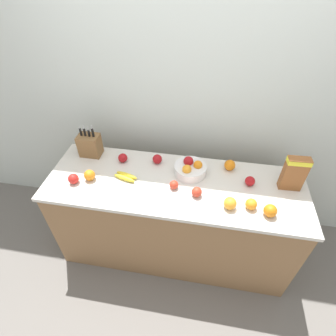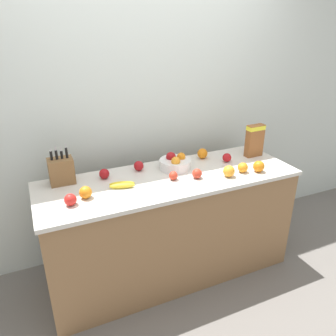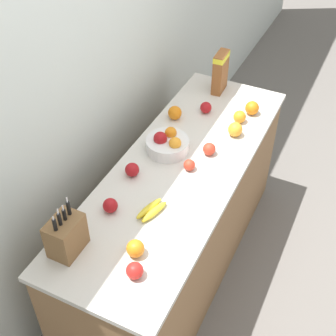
{
  "view_description": "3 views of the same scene",
  "coord_description": "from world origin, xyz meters",
  "px_view_note": "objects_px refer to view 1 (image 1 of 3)",
  "views": [
    {
      "loc": [
        0.19,
        -1.4,
        2.31
      ],
      "look_at": [
        -0.06,
        0.04,
        1.0
      ],
      "focal_mm": 28.0,
      "sensor_mm": 36.0,
      "label": 1
    },
    {
      "loc": [
        -0.93,
        -2.04,
        1.96
      ],
      "look_at": [
        -0.04,
        -0.04,
        0.99
      ],
      "focal_mm": 35.0,
      "sensor_mm": 36.0,
      "label": 2
    },
    {
      "loc": [
        -1.8,
        -0.8,
        2.63
      ],
      "look_at": [
        -0.08,
        0.04,
        0.93
      ],
      "focal_mm": 50.0,
      "sensor_mm": 36.0,
      "label": 3
    }
  ],
  "objects_px": {
    "apple_near_bananas": "(197,192)",
    "orange_mid_right": "(251,204)",
    "cereal_box": "(295,172)",
    "orange_front_right": "(230,203)",
    "apple_middle": "(250,181)",
    "fruit_bowl": "(190,169)",
    "orange_front_center": "(90,175)",
    "banana_bunch": "(126,176)",
    "apple_leftmost": "(174,185)",
    "knife_block": "(90,145)",
    "orange_front_left": "(270,211)",
    "apple_rear": "(73,179)",
    "orange_mid_left": "(230,165)",
    "apple_rightmost": "(123,158)",
    "apple_front": "(157,159)"
  },
  "relations": [
    {
      "from": "apple_front",
      "to": "orange_front_center",
      "type": "distance_m",
      "value": 0.55
    },
    {
      "from": "banana_bunch",
      "to": "apple_front",
      "type": "relative_size",
      "value": 2.48
    },
    {
      "from": "apple_middle",
      "to": "banana_bunch",
      "type": "bearing_deg",
      "value": -174.47
    },
    {
      "from": "apple_near_bananas",
      "to": "orange_mid_right",
      "type": "bearing_deg",
      "value": -7.82
    },
    {
      "from": "cereal_box",
      "to": "orange_mid_right",
      "type": "xyz_separation_m",
      "value": [
        -0.29,
        -0.25,
        -0.11
      ]
    },
    {
      "from": "apple_rightmost",
      "to": "apple_front",
      "type": "bearing_deg",
      "value": 6.51
    },
    {
      "from": "apple_near_bananas",
      "to": "apple_middle",
      "type": "bearing_deg",
      "value": 25.03
    },
    {
      "from": "apple_middle",
      "to": "apple_near_bananas",
      "type": "relative_size",
      "value": 1.0
    },
    {
      "from": "apple_rear",
      "to": "orange_mid_left",
      "type": "height_order",
      "value": "orange_mid_left"
    },
    {
      "from": "orange_mid_left",
      "to": "orange_front_right",
      "type": "xyz_separation_m",
      "value": [
        0.0,
        -0.4,
        0.0
      ]
    },
    {
      "from": "orange_mid_left",
      "to": "orange_front_left",
      "type": "xyz_separation_m",
      "value": [
        0.26,
        -0.42,
        0.0
      ]
    },
    {
      "from": "knife_block",
      "to": "orange_mid_left",
      "type": "bearing_deg",
      "value": 0.05
    },
    {
      "from": "orange_mid_left",
      "to": "orange_mid_right",
      "type": "xyz_separation_m",
      "value": [
        0.14,
        -0.38,
        -0.0
      ]
    },
    {
      "from": "cereal_box",
      "to": "apple_leftmost",
      "type": "relative_size",
      "value": 4.26
    },
    {
      "from": "apple_near_bananas",
      "to": "orange_mid_right",
      "type": "relative_size",
      "value": 0.94
    },
    {
      "from": "cereal_box",
      "to": "apple_front",
      "type": "height_order",
      "value": "cereal_box"
    },
    {
      "from": "apple_near_bananas",
      "to": "orange_front_left",
      "type": "height_order",
      "value": "orange_front_left"
    },
    {
      "from": "orange_mid_right",
      "to": "apple_rightmost",
      "type": "bearing_deg",
      "value": 161.94
    },
    {
      "from": "orange_front_center",
      "to": "orange_mid_right",
      "type": "bearing_deg",
      "value": -3.93
    },
    {
      "from": "knife_block",
      "to": "banana_bunch",
      "type": "distance_m",
      "value": 0.45
    },
    {
      "from": "apple_front",
      "to": "apple_middle",
      "type": "relative_size",
      "value": 1.05
    },
    {
      "from": "banana_bunch",
      "to": "apple_middle",
      "type": "xyz_separation_m",
      "value": [
        0.94,
        0.09,
        0.02
      ]
    },
    {
      "from": "fruit_bowl",
      "to": "apple_middle",
      "type": "xyz_separation_m",
      "value": [
        0.45,
        -0.05,
        -0.01
      ]
    },
    {
      "from": "apple_middle",
      "to": "orange_mid_right",
      "type": "distance_m",
      "value": 0.23
    },
    {
      "from": "apple_rightmost",
      "to": "apple_near_bananas",
      "type": "distance_m",
      "value": 0.69
    },
    {
      "from": "cereal_box",
      "to": "orange_front_center",
      "type": "height_order",
      "value": "cereal_box"
    },
    {
      "from": "banana_bunch",
      "to": "orange_mid_left",
      "type": "distance_m",
      "value": 0.83
    },
    {
      "from": "apple_near_bananas",
      "to": "orange_mid_left",
      "type": "relative_size",
      "value": 0.85
    },
    {
      "from": "banana_bunch",
      "to": "apple_leftmost",
      "type": "xyz_separation_m",
      "value": [
        0.38,
        -0.04,
        0.01
      ]
    },
    {
      "from": "orange_front_center",
      "to": "orange_front_left",
      "type": "distance_m",
      "value": 1.32
    },
    {
      "from": "banana_bunch",
      "to": "orange_mid_left",
      "type": "height_order",
      "value": "orange_mid_left"
    },
    {
      "from": "orange_front_right",
      "to": "orange_mid_right",
      "type": "height_order",
      "value": "orange_front_right"
    },
    {
      "from": "apple_rightmost",
      "to": "orange_mid_right",
      "type": "relative_size",
      "value": 0.96
    },
    {
      "from": "banana_bunch",
      "to": "apple_leftmost",
      "type": "relative_size",
      "value": 2.95
    },
    {
      "from": "apple_middle",
      "to": "orange_front_left",
      "type": "distance_m",
      "value": 0.29
    },
    {
      "from": "cereal_box",
      "to": "orange_front_right",
      "type": "relative_size",
      "value": 3.15
    },
    {
      "from": "apple_middle",
      "to": "orange_front_left",
      "type": "xyz_separation_m",
      "value": [
        0.11,
        -0.27,
        0.01
      ]
    },
    {
      "from": "banana_bunch",
      "to": "orange_front_left",
      "type": "relative_size",
      "value": 2.17
    },
    {
      "from": "orange_front_left",
      "to": "orange_mid_left",
      "type": "bearing_deg",
      "value": 121.97
    },
    {
      "from": "knife_block",
      "to": "apple_middle",
      "type": "bearing_deg",
      "value": -6.5
    },
    {
      "from": "fruit_bowl",
      "to": "orange_front_center",
      "type": "distance_m",
      "value": 0.78
    },
    {
      "from": "apple_near_bananas",
      "to": "banana_bunch",
      "type": "bearing_deg",
      "value": 171.06
    },
    {
      "from": "apple_leftmost",
      "to": "apple_near_bananas",
      "type": "bearing_deg",
      "value": -15.45
    },
    {
      "from": "cereal_box",
      "to": "apple_rear",
      "type": "bearing_deg",
      "value": -174.48
    },
    {
      "from": "knife_block",
      "to": "apple_near_bananas",
      "type": "height_order",
      "value": "knife_block"
    },
    {
      "from": "banana_bunch",
      "to": "apple_middle",
      "type": "height_order",
      "value": "apple_middle"
    },
    {
      "from": "orange_front_right",
      "to": "orange_mid_right",
      "type": "relative_size",
      "value": 1.11
    },
    {
      "from": "banana_bunch",
      "to": "apple_front",
      "type": "distance_m",
      "value": 0.3
    },
    {
      "from": "banana_bunch",
      "to": "apple_front",
      "type": "height_order",
      "value": "apple_front"
    },
    {
      "from": "knife_block",
      "to": "apple_leftmost",
      "type": "xyz_separation_m",
      "value": [
        0.76,
        -0.28,
        -0.06
      ]
    }
  ]
}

